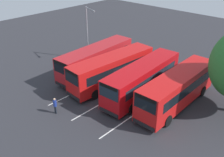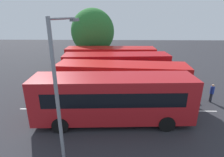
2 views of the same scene
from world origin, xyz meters
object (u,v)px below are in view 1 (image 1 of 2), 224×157
(bus_center_left, at_px, (112,69))
(bus_far_right, at_px, (177,88))
(bus_far_left, at_px, (96,60))
(street_lamp, at_px, (88,30))
(bus_center_right, at_px, (142,79))
(pedestrian, at_px, (55,105))

(bus_center_left, relative_size, bus_far_right, 1.01)
(bus_far_left, xyz_separation_m, street_lamp, (-2.29, -3.80, 2.24))
(bus_center_left, xyz_separation_m, bus_center_right, (-0.44, 3.76, 0.00))
(bus_far_right, height_order, street_lamp, street_lamp)
(bus_center_right, bearing_deg, bus_center_left, -86.61)
(bus_center_right, relative_size, pedestrian, 6.61)
(bus_far_left, relative_size, bus_center_right, 1.00)
(pedestrian, distance_m, street_lamp, 13.03)
(bus_center_right, bearing_deg, bus_far_left, -94.80)
(bus_center_right, bearing_deg, bus_far_right, 97.56)
(pedestrian, bearing_deg, bus_far_right, -41.89)
(street_lamp, bearing_deg, bus_center_left, -6.78)
(bus_center_left, relative_size, bus_center_right, 1.00)
(bus_far_right, bearing_deg, bus_center_right, -79.81)
(bus_far_left, relative_size, street_lamp, 1.51)
(bus_far_left, bearing_deg, bus_far_right, 90.06)
(bus_center_right, height_order, bus_far_right, same)
(bus_far_left, distance_m, bus_center_left, 3.23)
(bus_center_left, distance_m, bus_far_right, 7.44)
(bus_far_left, distance_m, bus_far_right, 10.53)
(bus_center_right, bearing_deg, pedestrian, -28.20)
(bus_far_left, bearing_deg, bus_center_right, 85.80)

